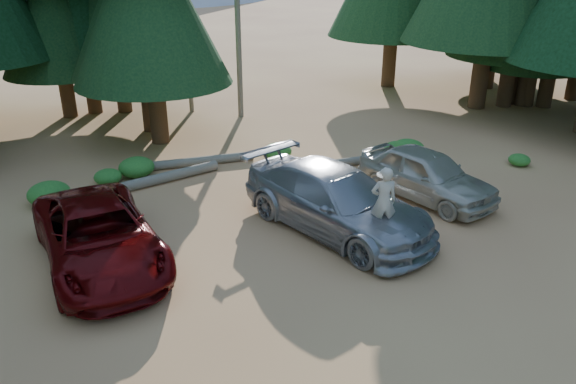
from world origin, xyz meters
name	(u,v)px	position (x,y,z in m)	size (l,w,h in m)	color
ground	(353,291)	(0.00, 0.00, 0.00)	(160.00, 160.00, 0.00)	#A96E47
forest_belt_north	(222,115)	(0.00, 15.00, 0.00)	(36.00, 7.00, 22.00)	black
red_pickup	(99,236)	(-5.32, 2.91, 0.75)	(2.50, 5.42, 1.51)	#550708
silver_minivan_center	(337,201)	(0.75, 2.92, 0.85)	(2.38, 5.86, 1.70)	#9B9EA3
silver_minivan_right	(427,174)	(4.14, 4.07, 0.76)	(1.79, 4.45, 1.52)	beige
frisbee_player	(384,201)	(1.30, 1.33, 1.46)	(0.70, 0.53, 1.73)	beige
log_left	(152,181)	(-3.76, 7.52, 0.17)	(0.34, 0.34, 4.71)	#6A6255
log_mid	(201,161)	(-1.95, 8.88, 0.16)	(0.31, 0.31, 3.78)	#6A6255
log_right	(318,165)	(1.86, 7.27, 0.14)	(0.28, 0.28, 4.45)	#6A6255
shrub_far_left	(49,194)	(-6.77, 6.98, 0.34)	(1.24, 1.24, 0.68)	#1E6420
shrub_left	(108,177)	(-5.09, 8.09, 0.24)	(0.88, 0.88, 0.48)	#1E6420
shrub_center_left	(137,167)	(-4.15, 8.48, 0.32)	(1.18, 1.18, 0.65)	#1E6420
shrub_center_right	(278,151)	(0.81, 8.71, 0.28)	(1.03, 1.03, 0.57)	#1E6420
shrub_right	(397,149)	(5.08, 7.66, 0.27)	(0.98, 0.98, 0.54)	#1E6420
shrub_far_right	(408,149)	(5.37, 7.41, 0.33)	(1.21, 1.21, 0.66)	#1E6420
shrub_edge_east	(519,160)	(8.71, 5.50, 0.20)	(0.74, 0.74, 0.41)	#1E6420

